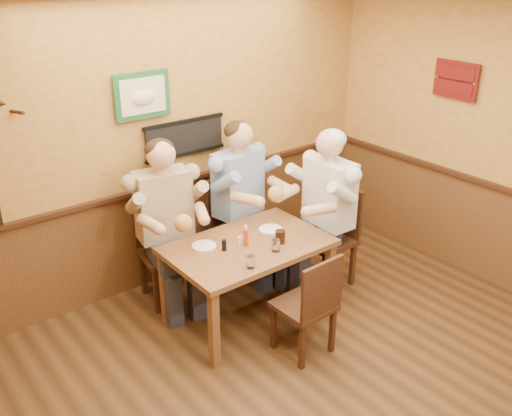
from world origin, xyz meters
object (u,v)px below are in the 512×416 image
at_px(diner_white_elder, 328,218).
at_px(water_glass_mid, 276,245).
at_px(diner_blue_polo, 238,208).
at_px(hot_sauce_bottle, 246,237).
at_px(chair_right_end, 327,238).
at_px(pepper_shaker, 224,245).
at_px(cola_tumbler, 280,237).
at_px(salt_shaker, 240,241).
at_px(dining_table, 248,253).
at_px(chair_back_right, 239,227).
at_px(chair_back_left, 167,252).
at_px(chair_near_side, 304,303).
at_px(water_glass_left, 251,262).
at_px(diner_tan_shirt, 165,231).

distance_m(diner_white_elder, water_glass_mid, 0.89).
height_order(diner_blue_polo, hot_sauce_bottle, diner_blue_polo).
relative_size(chair_right_end, diner_blue_polo, 0.69).
bearing_deg(pepper_shaker, cola_tumbler, -21.67).
relative_size(cola_tumbler, salt_shaker, 1.45).
bearing_deg(pepper_shaker, salt_shaker, -1.00).
distance_m(dining_table, chair_back_right, 0.84).
bearing_deg(salt_shaker, chair_back_left, 117.10).
height_order(chair_near_side, diner_white_elder, diner_white_elder).
distance_m(chair_back_left, hot_sauce_bottle, 0.89).
bearing_deg(hot_sauce_bottle, dining_table, 21.96).
bearing_deg(hot_sauce_bottle, chair_right_end, -0.18).
distance_m(diner_white_elder, hot_sauce_bottle, 1.01).
bearing_deg(dining_table, water_glass_left, -124.23).
bearing_deg(dining_table, pepper_shaker, 171.75).
xyz_separation_m(diner_tan_shirt, cola_tumbler, (0.66, -0.87, 0.08)).
xyz_separation_m(diner_blue_polo, cola_tumbler, (-0.18, -0.86, 0.08)).
distance_m(dining_table, water_glass_left, 0.44).
xyz_separation_m(chair_near_side, diner_blue_polo, (0.36, 1.38, 0.27)).
xyz_separation_m(chair_back_right, pepper_shaker, (-0.65, -0.68, 0.29)).
bearing_deg(chair_right_end, diner_blue_polo, -141.08).
bearing_deg(diner_tan_shirt, diner_white_elder, -17.98).
xyz_separation_m(chair_back_left, cola_tumbler, (0.66, -0.87, 0.30)).
height_order(diner_white_elder, hot_sauce_bottle, diner_white_elder).
xyz_separation_m(water_glass_mid, cola_tumbler, (0.13, 0.09, 0.00)).
height_order(dining_table, chair_near_side, chair_near_side).
bearing_deg(diner_blue_polo, cola_tumbler, -111.26).
distance_m(chair_back_right, pepper_shaker, 0.98).
bearing_deg(cola_tumbler, chair_back_right, 78.28).
bearing_deg(diner_blue_polo, chair_right_end, -62.30).
bearing_deg(pepper_shaker, hot_sauce_bottle, -13.08).
height_order(diner_blue_polo, pepper_shaker, diner_blue_polo).
distance_m(chair_near_side, diner_tan_shirt, 1.49).
xyz_separation_m(chair_back_right, diner_blue_polo, (0.00, 0.00, 0.22)).
bearing_deg(water_glass_left, chair_near_side, -48.96).
bearing_deg(diner_tan_shirt, diner_blue_polo, 9.35).
relative_size(diner_tan_shirt, pepper_shaker, 14.40).
relative_size(diner_blue_polo, diner_white_elder, 1.01).
height_order(chair_back_left, water_glass_mid, chair_back_left).
bearing_deg(chair_back_right, diner_tan_shirt, 170.02).
xyz_separation_m(chair_back_left, diner_blue_polo, (0.84, -0.01, 0.23)).
bearing_deg(hot_sauce_bottle, diner_blue_polo, 58.08).
xyz_separation_m(chair_back_right, cola_tumbler, (-0.18, -0.86, 0.30)).
distance_m(dining_table, diner_blue_polo, 0.83).
relative_size(chair_back_left, hot_sauce_bottle, 5.74).
height_order(diner_blue_polo, water_glass_left, diner_blue_polo).
relative_size(water_glass_left, pepper_shaker, 1.05).
distance_m(dining_table, pepper_shaker, 0.27).
relative_size(chair_back_left, chair_back_right, 0.99).
relative_size(chair_back_left, salt_shaker, 12.66).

